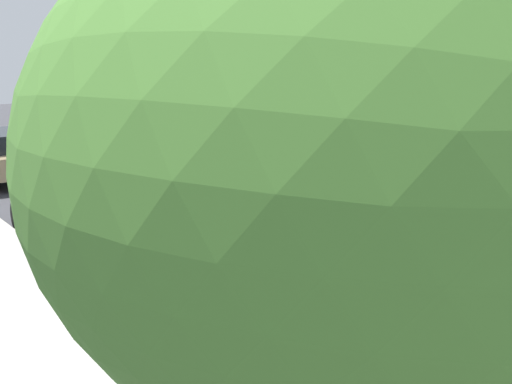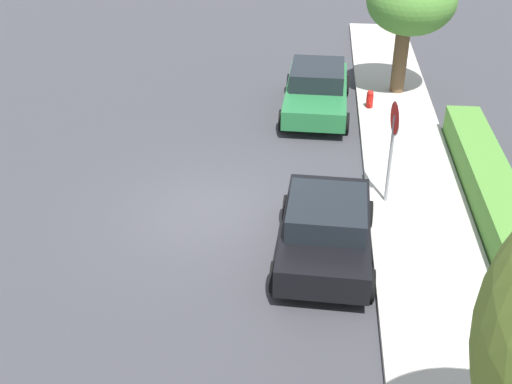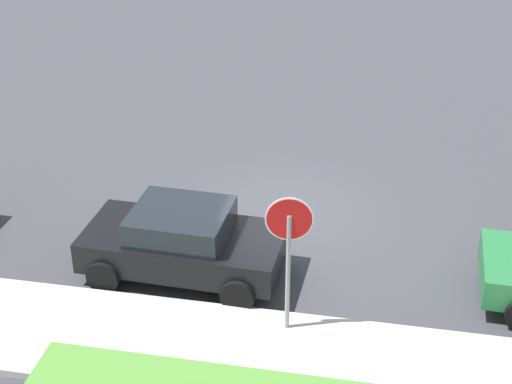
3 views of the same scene
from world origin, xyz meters
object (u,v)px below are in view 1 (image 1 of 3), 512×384
stop_sign (47,171)px  street_tree_mid_block (395,168)px  parked_car_black (88,203)px  parked_car_green (464,368)px  parked_car_tan (5,153)px

stop_sign → street_tree_mid_block: (-7.16, 1.04, 1.29)m
stop_sign → street_tree_mid_block: size_ratio=0.63×
parked_car_black → stop_sign: bearing=146.9°
stop_sign → parked_car_black: bearing=-33.1°
parked_car_green → street_tree_mid_block: bearing=117.9°
parked_car_black → parked_car_green: (-7.91, -0.32, 0.01)m
parked_car_black → parked_car_green: size_ratio=0.86×
stop_sign → parked_car_tan: 9.10m
stop_sign → parked_car_green: (-5.66, -1.79, -1.14)m
parked_car_black → parked_car_green: parked_car_green is taller
stop_sign → parked_car_tan: stop_sign is taller
parked_car_green → parked_car_tan: bearing=-0.2°
parked_car_green → parked_car_tan: 14.50m
street_tree_mid_block → parked_car_green: bearing=-62.1°
parked_car_green → parked_car_tan: size_ratio=1.17×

